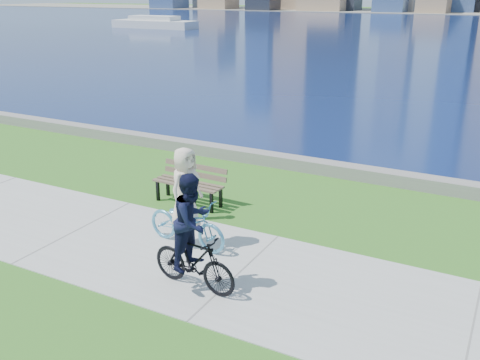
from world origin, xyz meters
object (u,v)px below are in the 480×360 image
object	(u,v)px
park_bench	(191,181)
cyclist_woman	(186,210)
bollard_lamp	(192,187)
cyclist_man	(193,242)

from	to	relation	value
park_bench	cyclist_woman	bearing A→B (deg)	-57.02
cyclist_woman	park_bench	bearing A→B (deg)	36.57
park_bench	bollard_lamp	bearing A→B (deg)	-52.87
bollard_lamp	cyclist_woman	xyz separation A→B (m)	(0.62, -1.18, 0.00)
cyclist_man	cyclist_woman	bearing A→B (deg)	42.35
cyclist_woman	cyclist_man	distance (m)	1.69
cyclist_man	park_bench	bearing A→B (deg)	38.59
park_bench	cyclist_man	size ratio (longest dim) A/B	0.87
bollard_lamp	cyclist_woman	bearing A→B (deg)	-62.21
bollard_lamp	cyclist_man	bearing A→B (deg)	-56.82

